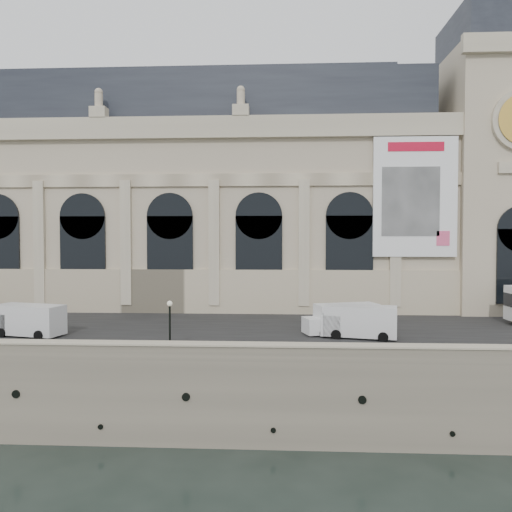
{
  "coord_description": "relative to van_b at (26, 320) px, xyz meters",
  "views": [
    {
      "loc": [
        8.57,
        -33.59,
        14.47
      ],
      "look_at": [
        5.67,
        22.0,
        12.53
      ],
      "focal_mm": 35.0,
      "sensor_mm": 36.0,
      "label": 1
    }
  ],
  "objects": [
    {
      "name": "box_truck",
      "position": [
        27.53,
        2.43,
        -0.06
      ],
      "size": [
        6.96,
        4.02,
        2.68
      ],
      "color": "white",
      "rests_on": "quay"
    },
    {
      "name": "ground",
      "position": [
        13.58,
        -8.23,
        -7.4
      ],
      "size": [
        260.0,
        260.0,
        0.0
      ],
      "primitive_type": "plane",
      "color": "black",
      "rests_on": "ground"
    },
    {
      "name": "van_c",
      "position": [
        28.43,
        0.69,
        0.01
      ],
      "size": [
        6.58,
        3.66,
        2.77
      ],
      "color": "silver",
      "rests_on": "quay"
    },
    {
      "name": "clock_pavilion",
      "position": [
        47.58,
        19.69,
        16.02
      ],
      "size": [
        13.0,
        14.72,
        36.7
      ],
      "color": "#C1B294",
      "rests_on": "quay"
    },
    {
      "name": "parapet",
      "position": [
        13.58,
        -7.63,
        -0.79
      ],
      "size": [
        160.0,
        1.4,
        1.21
      ],
      "color": "gray",
      "rests_on": "quay"
    },
    {
      "name": "van_b",
      "position": [
        0.0,
        0.0,
        0.0
      ],
      "size": [
        6.55,
        3.69,
        2.75
      ],
      "color": "silver",
      "rests_on": "quay"
    },
    {
      "name": "lamp_right",
      "position": [
        13.94,
        -5.85,
        0.54
      ],
      "size": [
        0.4,
        0.4,
        3.91
      ],
      "color": "black",
      "rests_on": "quay"
    },
    {
      "name": "quay",
      "position": [
        13.58,
        26.77,
        -4.4
      ],
      "size": [
        160.0,
        70.0,
        6.0
      ],
      "primitive_type": "cube",
      "color": "gray",
      "rests_on": "ground"
    },
    {
      "name": "museum",
      "position": [
        7.61,
        22.63,
        12.32
      ],
      "size": [
        69.0,
        18.7,
        29.1
      ],
      "color": "#C1B294",
      "rests_on": "quay"
    },
    {
      "name": "street",
      "position": [
        13.58,
        5.77,
        -1.37
      ],
      "size": [
        160.0,
        24.0,
        0.06
      ],
      "primitive_type": "cube",
      "color": "#2D2D2D",
      "rests_on": "quay"
    }
  ]
}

